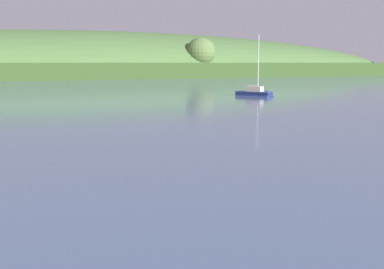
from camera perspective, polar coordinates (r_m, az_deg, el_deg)
The scene contains 2 objects.
far_shoreline_hill at distance 222.47m, azimuth -11.19°, elevation 6.57°, with size 412.74×104.41×38.79m.
sailboat_near_mooring at distance 90.70m, azimuth 7.38°, elevation 4.52°, with size 5.63×7.19×11.66m.
Camera 1 is at (-6.91, 0.31, 5.87)m, focal length 47.27 mm.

